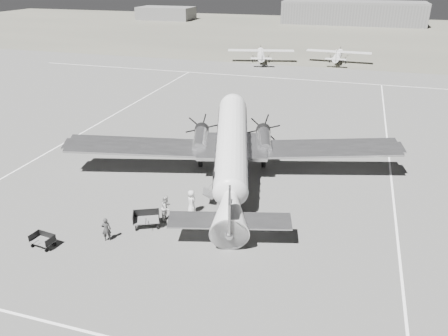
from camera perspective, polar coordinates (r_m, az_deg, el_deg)
ground at (r=31.91m, az=-0.29°, el=-4.17°), size 260.00×260.00×0.00m
taxi_line_right at (r=31.03m, az=21.56°, el=-6.96°), size 0.15×80.00×0.01m
taxi_line_left at (r=47.70m, az=-17.73°, el=4.60°), size 0.15×60.00×0.01m
taxi_line_horizon at (r=68.97m, az=9.76°, el=11.34°), size 90.00×0.15×0.01m
grass_infield at (r=122.98m, az=13.48°, el=16.72°), size 260.00×90.00×0.01m
hangar_main at (r=147.27m, az=16.47°, el=18.90°), size 42.00×14.00×6.60m
shed_secondary at (r=155.80m, az=-7.57°, el=19.40°), size 18.00×10.00×4.00m
dc3_airliner at (r=33.21m, az=1.00°, el=2.00°), size 31.31×25.43×5.20m
light_plane_left at (r=81.10m, az=4.83°, el=14.42°), size 13.81×12.14×2.47m
light_plane_right at (r=82.70m, az=14.67°, el=13.90°), size 11.77×9.71×2.37m
baggage_cart_near at (r=28.98m, az=-10.10°, el=-6.64°), size 2.15×1.90×1.01m
baggage_cart_far at (r=28.80m, az=-22.59°, el=-8.79°), size 1.57×1.20×0.82m
ground_crew at (r=27.98m, az=-15.13°, el=-7.73°), size 0.68×0.60×1.57m
ramp_agent at (r=29.34m, az=-7.52°, el=-5.16°), size 0.76×0.93×1.79m
passenger at (r=29.92m, az=-4.26°, el=-4.44°), size 0.86×1.00×1.74m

